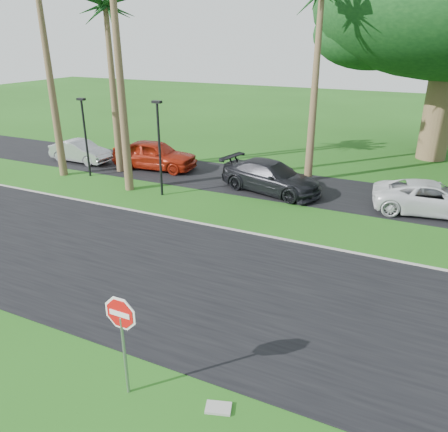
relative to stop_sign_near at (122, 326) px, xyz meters
name	(u,v)px	position (x,y,z in m)	size (l,w,h in m)	color
ground	(178,315)	(-0.50, 3.00, -1.77)	(120.00, 120.00, 0.00)	#1D4E13
road	(210,282)	(-0.50, 5.00, -1.76)	(120.00, 8.00, 0.02)	black
parking_strip	(300,188)	(-0.50, 15.50, -1.76)	(120.00, 5.00, 0.02)	black
curb	(255,234)	(-0.50, 9.05, -1.74)	(120.00, 0.12, 0.06)	gray
stop_sign_near	(122,326)	(0.00, 0.00, 0.00)	(1.05, 0.07, 2.62)	gray
palm_left_mid	(106,9)	(-11.00, 14.00, 6.90)	(5.00, 5.00, 10.00)	brown
streetlight_left	(85,132)	(-12.00, 12.50, 0.72)	(0.45, 0.25, 4.34)	black
streetlight_right	(159,143)	(-6.50, 11.50, 0.88)	(0.45, 0.25, 4.64)	black
car_silver	(80,152)	(-14.50, 14.57, -1.10)	(1.43, 4.11, 1.35)	#A1A2A8
car_red	(155,155)	(-9.38, 15.28, -0.92)	(2.02, 5.03, 1.71)	maroon
car_dark	(271,177)	(-1.73, 14.29, -1.00)	(2.18, 5.35, 1.55)	black
car_minivan	(432,198)	(5.78, 14.58, -1.07)	(2.34, 5.08, 1.41)	silver
utility_slab	(218,408)	(2.04, 0.41, -1.74)	(0.55, 0.35, 0.06)	#999891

